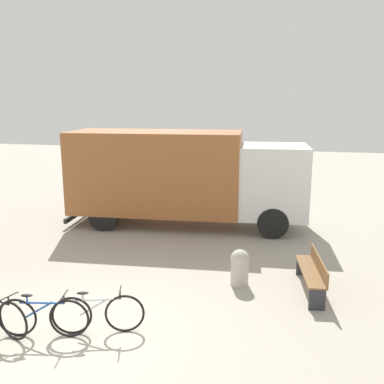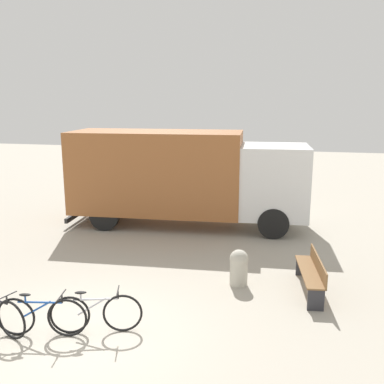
{
  "view_description": "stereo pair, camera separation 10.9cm",
  "coord_description": "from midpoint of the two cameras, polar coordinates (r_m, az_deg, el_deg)",
  "views": [
    {
      "loc": [
        3.48,
        -6.58,
        4.31
      ],
      "look_at": [
        1.01,
        4.94,
        1.72
      ],
      "focal_mm": 40.0,
      "sensor_mm": 36.0,
      "label": 1
    },
    {
      "loc": [
        3.59,
        -6.55,
        4.31
      ],
      "look_at": [
        1.01,
        4.94,
        1.72
      ],
      "focal_mm": 40.0,
      "sensor_mm": 36.0,
      "label": 2
    }
  ],
  "objects": [
    {
      "name": "delivery_truck",
      "position": [
        14.5,
        -0.89,
        2.34
      ],
      "size": [
        8.12,
        2.75,
        3.23
      ],
      "rotation": [
        0.0,
        0.0,
        0.07
      ],
      "color": "#99592D",
      "rests_on": "ground"
    },
    {
      "name": "bicycle_middle",
      "position": [
        8.62,
        -19.15,
        -15.38
      ],
      "size": [
        1.7,
        0.46,
        0.84
      ],
      "rotation": [
        0.0,
        0.0,
        0.18
      ],
      "color": "black",
      "rests_on": "ground"
    },
    {
      "name": "park_bench",
      "position": [
        10.2,
        16.06,
        -10.16
      ],
      "size": [
        0.61,
        1.96,
        0.83
      ],
      "rotation": [
        0.0,
        0.0,
        1.68
      ],
      "color": "brown",
      "rests_on": "ground"
    },
    {
      "name": "bicycle_far",
      "position": [
        8.46,
        -12.29,
        -15.5
      ],
      "size": [
        1.66,
        0.6,
        0.84
      ],
      "rotation": [
        0.0,
        0.0,
        0.29
      ],
      "color": "black",
      "rests_on": "ground"
    },
    {
      "name": "bollard_near_bench",
      "position": [
        10.21,
        6.57,
        -9.83
      ],
      "size": [
        0.44,
        0.44,
        0.87
      ],
      "color": "#B2AD9E",
      "rests_on": "ground"
    },
    {
      "name": "ground_plane",
      "position": [
        8.61,
        -14.22,
        -18.07
      ],
      "size": [
        60.0,
        60.0,
        0.0
      ],
      "primitive_type": "plane",
      "color": "#A8A091"
    }
  ]
}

